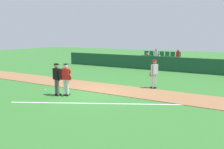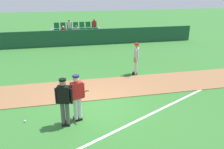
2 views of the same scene
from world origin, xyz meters
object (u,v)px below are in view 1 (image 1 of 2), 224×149
runner_grey_jersey (154,73)px  baseball (45,90)px  batter_red_jersey (66,78)px  umpire_home_plate (57,78)px

runner_grey_jersey → baseball: runner_grey_jersey is taller
batter_red_jersey → runner_grey_jersey: (3.46, 4.05, -0.01)m
umpire_home_plate → batter_red_jersey: bearing=26.8°
runner_grey_jersey → batter_red_jersey: bearing=-130.5°
umpire_home_plate → baseball: 1.81m
batter_red_jersey → runner_grey_jersey: 5.33m
baseball → batter_red_jersey: bearing=-8.8°
baseball → umpire_home_plate: bearing=-19.7°
umpire_home_plate → runner_grey_jersey: bearing=47.6°
umpire_home_plate → baseball: umpire_home_plate is taller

